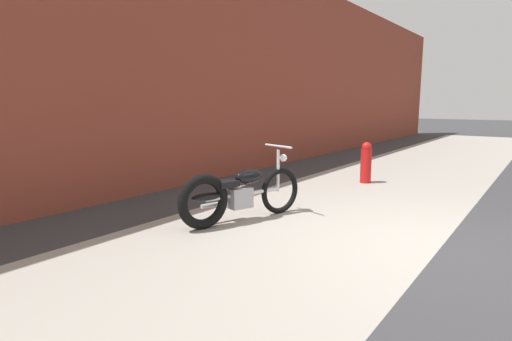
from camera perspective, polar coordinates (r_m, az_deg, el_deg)
ground_plane at (r=5.16m, az=23.84°, el=-9.98°), size 80.00×80.00×0.00m
sidewalk_slab at (r=5.74m, az=6.39°, el=-7.27°), size 36.00×3.50×0.01m
brick_building_wall at (r=7.83m, az=-16.64°, el=14.96°), size 36.00×0.50×4.91m
motorcycle_black at (r=5.67m, az=-2.94°, el=-3.28°), size 1.95×0.83×1.03m
fire_hydrant at (r=8.77m, az=14.89°, el=1.09°), size 0.22×0.22×0.84m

